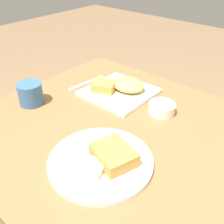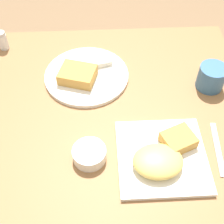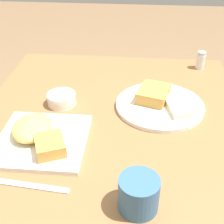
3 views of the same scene
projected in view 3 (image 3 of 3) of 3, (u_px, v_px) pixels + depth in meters
name	position (u px, v px, depth m)	size (l,w,h in m)	color
dining_table	(112.00, 138.00, 1.04)	(0.95, 0.86, 0.70)	olive
plate_square_near	(39.00, 136.00, 0.88)	(0.25, 0.25, 0.06)	white
plate_oval_far	(160.00, 103.00, 1.04)	(0.29, 0.29, 0.05)	white
sauce_ramekin	(62.00, 99.00, 1.05)	(0.10, 0.10, 0.04)	white
salt_shaker	(201.00, 61.00, 1.28)	(0.04, 0.04, 0.07)	white
butter_knife	(32.00, 186.00, 0.75)	(0.03, 0.19, 0.00)	silver
coffee_mug	(139.00, 194.00, 0.68)	(0.09, 0.09, 0.08)	#386693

